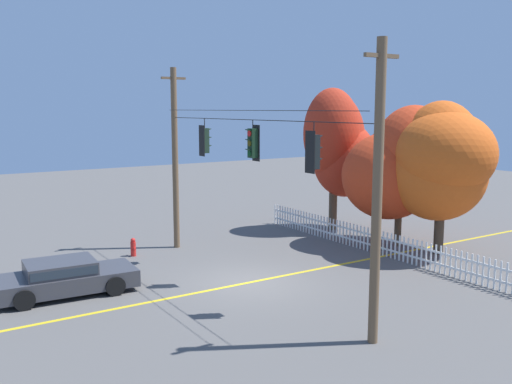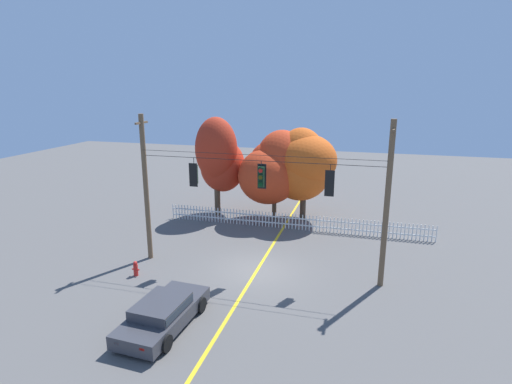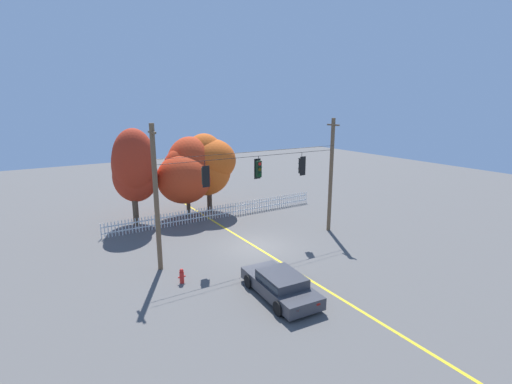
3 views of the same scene
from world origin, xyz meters
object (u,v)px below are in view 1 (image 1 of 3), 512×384
at_px(parked_car, 64,277).
at_px(fire_hydrant, 133,247).
at_px(traffic_signal_southbound_primary, 253,143).
at_px(traffic_signal_eastbound_side, 313,152).
at_px(traffic_signal_northbound_primary, 205,140).
at_px(autumn_oak_far_east, 441,162).
at_px(autumn_maple_mid, 400,166).
at_px(autumn_maple_near_fence, 338,146).

relative_size(parked_car, fire_hydrant, 6.00).
xyz_separation_m(traffic_signal_southbound_primary, traffic_signal_eastbound_side, (3.25, -0.02, -0.08)).
distance_m(traffic_signal_northbound_primary, traffic_signal_eastbound_side, 6.71).
relative_size(traffic_signal_eastbound_side, autumn_oak_far_east, 0.23).
height_order(autumn_oak_far_east, parked_car, autumn_oak_far_east).
bearing_deg(autumn_maple_mid, parked_car, -94.61).
bearing_deg(traffic_signal_southbound_primary, autumn_maple_mid, 98.57).
bearing_deg(autumn_oak_far_east, traffic_signal_eastbound_side, -73.33).
relative_size(autumn_maple_near_fence, autumn_oak_far_east, 1.11).
bearing_deg(parked_car, traffic_signal_eastbound_side, 45.52).
relative_size(traffic_signal_northbound_primary, traffic_signal_southbound_primary, 1.05).
bearing_deg(autumn_maple_near_fence, autumn_maple_mid, 1.47).
height_order(parked_car, fire_hydrant, parked_car).
bearing_deg(traffic_signal_eastbound_side, traffic_signal_northbound_primary, 180.00).
relative_size(traffic_signal_southbound_primary, parked_car, 0.30).
bearing_deg(fire_hydrant, traffic_signal_northbound_primary, 42.06).
relative_size(traffic_signal_northbound_primary, autumn_maple_near_fence, 0.21).
height_order(traffic_signal_eastbound_side, fire_hydrant, traffic_signal_eastbound_side).
distance_m(autumn_maple_mid, autumn_oak_far_east, 1.94).
bearing_deg(parked_car, autumn_maple_mid, 85.39).
bearing_deg(autumn_oak_far_east, autumn_maple_mid, -169.26).
height_order(traffic_signal_northbound_primary, traffic_signal_eastbound_side, same).
bearing_deg(autumn_maple_mid, autumn_oak_far_east, 10.74).
relative_size(autumn_oak_far_east, parked_car, 1.39).
relative_size(traffic_signal_southbound_primary, fire_hydrant, 1.82).
bearing_deg(traffic_signal_eastbound_side, traffic_signal_southbound_primary, 179.65).
xyz_separation_m(traffic_signal_eastbound_side, fire_hydrant, (-9.08, -2.14, -4.44)).
relative_size(traffic_signal_eastbound_side, autumn_maple_near_fence, 0.21).
distance_m(traffic_signal_eastbound_side, autumn_oak_far_east, 9.25).
bearing_deg(autumn_maple_near_fence, traffic_signal_southbound_primary, -57.84).
xyz_separation_m(traffic_signal_northbound_primary, autumn_oak_far_east, (4.07, 8.82, -0.94)).
xyz_separation_m(traffic_signal_northbound_primary, fire_hydrant, (-2.37, -2.14, -4.44)).
xyz_separation_m(traffic_signal_eastbound_side, autumn_maple_near_fence, (-8.49, 8.36, -0.59)).
height_order(autumn_maple_near_fence, fire_hydrant, autumn_maple_near_fence).
height_order(autumn_maple_mid, autumn_oak_far_east, autumn_oak_far_east).
bearing_deg(autumn_maple_near_fence, traffic_signal_eastbound_side, -44.54).
bearing_deg(traffic_signal_southbound_primary, parked_car, -112.67).
relative_size(traffic_signal_northbound_primary, fire_hydrant, 1.90).
distance_m(autumn_maple_mid, fire_hydrant, 11.97).
distance_m(traffic_signal_northbound_primary, traffic_signal_southbound_primary, 3.46).
relative_size(traffic_signal_southbound_primary, autumn_maple_near_fence, 0.20).
relative_size(traffic_signal_eastbound_side, parked_car, 0.32).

